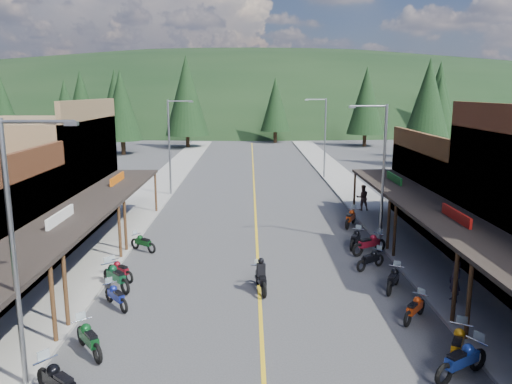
{
  "coord_description": "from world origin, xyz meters",
  "views": [
    {
      "loc": [
        -0.42,
        -19.52,
        8.71
      ],
      "look_at": [
        -0.05,
        8.59,
        3.0
      ],
      "focal_mm": 35.0,
      "sensor_mm": 36.0,
      "label": 1
    }
  ],
  "objects_px": {
    "bike_west_10": "(143,242)",
    "pine_0": "(2,105)",
    "pine_3": "(275,104)",
    "pine_5": "(439,95)",
    "bike_east_11": "(355,238)",
    "bike_east_6": "(458,343)",
    "bike_west_5": "(59,381)",
    "bike_east_10": "(369,243)",
    "bike_west_6": "(89,337)",
    "streetlight_3": "(324,135)",
    "bike_east_12": "(351,217)",
    "streetlight_1": "(171,143)",
    "pine_8": "(66,115)",
    "streetlight_2": "(381,168)",
    "bike_east_5": "(462,359)",
    "pine_2": "(187,96)",
    "rider_on_bike": "(261,277)",
    "bike_west_8": "(116,276)",
    "bike_east_9": "(371,259)",
    "shop_east_3": "(473,190)",
    "pine_11": "(428,105)",
    "pine_4": "(366,100)",
    "pedestrian_east_a": "(455,281)",
    "pedestrian_east_b": "(363,197)",
    "bike_west_7": "(116,295)",
    "pine_7": "(81,99)",
    "streetlight_0": "(18,245)",
    "pine_1": "(115,99)",
    "pine_10": "(121,105)",
    "shop_west_3": "(35,176)",
    "bike_west_9": "(120,269)"
  },
  "relations": [
    {
      "from": "streetlight_1",
      "to": "pine_8",
      "type": "relative_size",
      "value": 0.8
    },
    {
      "from": "streetlight_1",
      "to": "pine_7",
      "type": "xyz_separation_m",
      "value": [
        -25.05,
        54.0,
        2.78
      ]
    },
    {
      "from": "bike_west_7",
      "to": "pedestrian_east_b",
      "type": "relative_size",
      "value": 1.01
    },
    {
      "from": "pine_2",
      "to": "bike_east_12",
      "type": "distance_m",
      "value": 49.4
    },
    {
      "from": "pine_0",
      "to": "streetlight_0",
      "type": "bearing_deg",
      "value": -64.08
    },
    {
      "from": "pine_11",
      "to": "bike_west_10",
      "type": "bearing_deg",
      "value": -130.28
    },
    {
      "from": "pine_3",
      "to": "bike_east_12",
      "type": "xyz_separation_m",
      "value": [
        2.17,
        -54.1,
        -5.84
      ]
    },
    {
      "from": "pine_3",
      "to": "pine_5",
      "type": "distance_m",
      "value": 30.63
    },
    {
      "from": "bike_west_8",
      "to": "bike_east_5",
      "type": "height_order",
      "value": "bike_east_5"
    },
    {
      "from": "bike_east_6",
      "to": "streetlight_1",
      "type": "bearing_deg",
      "value": 146.08
    },
    {
      "from": "streetlight_0",
      "to": "pine_8",
      "type": "xyz_separation_m",
      "value": [
        -15.05,
        46.0,
        1.52
      ]
    },
    {
      "from": "pine_3",
      "to": "pine_4",
      "type": "distance_m",
      "value": 15.25
    },
    {
      "from": "pedestrian_east_b",
      "to": "bike_east_6",
      "type": "bearing_deg",
      "value": 84.08
    },
    {
      "from": "pine_5",
      "to": "bike_west_6",
      "type": "bearing_deg",
      "value": -117.64
    },
    {
      "from": "bike_west_5",
      "to": "bike_east_10",
      "type": "xyz_separation_m",
      "value": [
        11.88,
        12.98,
        -0.01
      ]
    },
    {
      "from": "streetlight_2",
      "to": "bike_east_5",
      "type": "bearing_deg",
      "value": -93.67
    },
    {
      "from": "streetlight_0",
      "to": "bike_west_8",
      "type": "xyz_separation_m",
      "value": [
        0.57,
        7.55,
        -3.82
      ]
    },
    {
      "from": "bike_east_10",
      "to": "pine_7",
      "type": "bearing_deg",
      "value": 179.42
    },
    {
      "from": "bike_west_5",
      "to": "bike_west_6",
      "type": "xyz_separation_m",
      "value": [
        0.0,
        2.66,
        -0.05
      ]
    },
    {
      "from": "pine_8",
      "to": "bike_west_7",
      "type": "xyz_separation_m",
      "value": [
        16.12,
        -40.38,
        -5.43
      ]
    },
    {
      "from": "pine_0",
      "to": "pine_11",
      "type": "xyz_separation_m",
      "value": [
        60.0,
        -24.0,
        0.7
      ]
    },
    {
      "from": "bike_west_8",
      "to": "bike_west_10",
      "type": "relative_size",
      "value": 1.2
    },
    {
      "from": "pine_4",
      "to": "bike_west_8",
      "type": "bearing_deg",
      "value": -112.64
    },
    {
      "from": "bike_west_8",
      "to": "streetlight_3",
      "type": "bearing_deg",
      "value": 23.33
    },
    {
      "from": "shop_west_3",
      "to": "bike_east_6",
      "type": "distance_m",
      "value": 25.87
    },
    {
      "from": "bike_east_9",
      "to": "pine_8",
      "type": "bearing_deg",
      "value": -178.98
    },
    {
      "from": "streetlight_3",
      "to": "bike_west_10",
      "type": "distance_m",
      "value": 26.88
    },
    {
      "from": "pine_3",
      "to": "pine_2",
      "type": "bearing_deg",
      "value": -150.26
    },
    {
      "from": "streetlight_2",
      "to": "bike_east_6",
      "type": "height_order",
      "value": "streetlight_2"
    },
    {
      "from": "pedestrian_east_b",
      "to": "bike_west_10",
      "type": "bearing_deg",
      "value": 30.45
    },
    {
      "from": "pine_1",
      "to": "pine_10",
      "type": "relative_size",
      "value": 1.08
    },
    {
      "from": "streetlight_2",
      "to": "pine_3",
      "type": "bearing_deg",
      "value": 92.91
    },
    {
      "from": "bike_west_7",
      "to": "bike_east_11",
      "type": "xyz_separation_m",
      "value": [
        11.43,
        7.81,
        0.03
      ]
    },
    {
      "from": "bike_west_6",
      "to": "bike_west_9",
      "type": "xyz_separation_m",
      "value": [
        -0.66,
        6.73,
        -0.08
      ]
    },
    {
      "from": "bike_east_11",
      "to": "bike_east_6",
      "type": "bearing_deg",
      "value": -60.48
    },
    {
      "from": "bike_east_6",
      "to": "shop_east_3",
      "type": "bearing_deg",
      "value": 94.7
    },
    {
      "from": "bike_east_9",
      "to": "bike_east_6",
      "type": "bearing_deg",
      "value": -31.19
    },
    {
      "from": "pine_0",
      "to": "pine_11",
      "type": "distance_m",
      "value": 64.63
    },
    {
      "from": "pine_1",
      "to": "bike_east_11",
      "type": "relative_size",
      "value": 6.22
    },
    {
      "from": "bike_west_10",
      "to": "pine_0",
      "type": "bearing_deg",
      "value": 68.38
    },
    {
      "from": "pine_0",
      "to": "rider_on_bike",
      "type": "xyz_separation_m",
      "value": [
        40.07,
        -60.73,
        -5.83
      ]
    },
    {
      "from": "pine_4",
      "to": "pedestrian_east_b",
      "type": "relative_size",
      "value": 6.61
    },
    {
      "from": "bike_east_11",
      "to": "bike_west_7",
      "type": "bearing_deg",
      "value": -120.02
    },
    {
      "from": "bike_west_6",
      "to": "rider_on_bike",
      "type": "height_order",
      "value": "rider_on_bike"
    },
    {
      "from": "pine_5",
      "to": "pine_11",
      "type": "xyz_separation_m",
      "value": [
        -14.0,
        -34.0,
        -0.8
      ]
    },
    {
      "from": "pine_0",
      "to": "bike_east_11",
      "type": "bearing_deg",
      "value": -50.15
    },
    {
      "from": "bike_east_11",
      "to": "streetlight_0",
      "type": "bearing_deg",
      "value": -107.32
    },
    {
      "from": "pine_4",
      "to": "pedestrian_east_a",
      "type": "height_order",
      "value": "pine_4"
    },
    {
      "from": "streetlight_0",
      "to": "bike_west_6",
      "type": "distance_m",
      "value": 4.46
    },
    {
      "from": "pine_4",
      "to": "streetlight_1",
      "type": "bearing_deg",
      "value": -123.29
    }
  ]
}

